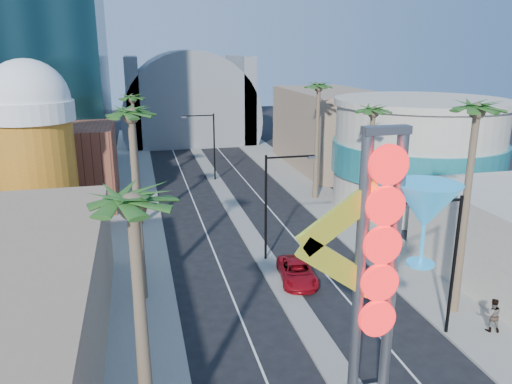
# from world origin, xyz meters

# --- Properties ---
(sidewalk_west) EXTENTS (5.00, 100.00, 0.15)m
(sidewalk_west) POSITION_xyz_m (-9.50, 35.00, 0.07)
(sidewalk_west) COLOR gray
(sidewalk_west) RESTS_ON ground
(sidewalk_east) EXTENTS (5.00, 100.00, 0.15)m
(sidewalk_east) POSITION_xyz_m (9.50, 35.00, 0.07)
(sidewalk_east) COLOR gray
(sidewalk_east) RESTS_ON ground
(median) EXTENTS (1.60, 84.00, 0.15)m
(median) POSITION_xyz_m (0.00, 38.00, 0.07)
(median) COLOR gray
(median) RESTS_ON ground
(brick_filler_west) EXTENTS (10.00, 10.00, 8.00)m
(brick_filler_west) POSITION_xyz_m (-16.00, 38.00, 4.00)
(brick_filler_west) COLOR brown
(brick_filler_west) RESTS_ON ground
(filler_east) EXTENTS (10.00, 20.00, 10.00)m
(filler_east) POSITION_xyz_m (16.00, 48.00, 5.00)
(filler_east) COLOR #957C60
(filler_east) RESTS_ON ground
(beer_mug) EXTENTS (7.00, 7.00, 14.50)m
(beer_mug) POSITION_xyz_m (-17.00, 30.00, 7.84)
(beer_mug) COLOR #AA5D16
(beer_mug) RESTS_ON ground
(turquoise_building) EXTENTS (16.60, 16.60, 10.60)m
(turquoise_building) POSITION_xyz_m (18.00, 30.00, 5.25)
(turquoise_building) COLOR #B8B39C
(turquoise_building) RESTS_ON ground
(canopy) EXTENTS (22.00, 16.00, 22.00)m
(canopy) POSITION_xyz_m (0.00, 72.00, 4.31)
(canopy) COLOR slate
(canopy) RESTS_ON ground
(neon_sign) EXTENTS (6.53, 2.60, 12.55)m
(neon_sign) POSITION_xyz_m (0.82, 2.96, 7.31)
(neon_sign) COLOR gray
(neon_sign) RESTS_ON ground
(streetlight_0) EXTENTS (3.79, 0.25, 8.00)m
(streetlight_0) POSITION_xyz_m (0.55, 20.00, 4.88)
(streetlight_0) COLOR black
(streetlight_0) RESTS_ON ground
(streetlight_1) EXTENTS (3.79, 0.25, 8.00)m
(streetlight_1) POSITION_xyz_m (-0.55, 44.00, 4.88)
(streetlight_1) COLOR black
(streetlight_1) RESTS_ON ground
(streetlight_2) EXTENTS (3.45, 0.25, 8.00)m
(streetlight_2) POSITION_xyz_m (6.72, 8.00, 4.83)
(streetlight_2) COLOR black
(streetlight_2) RESTS_ON ground
(palm_0) EXTENTS (2.40, 2.40, 11.70)m
(palm_0) POSITION_xyz_m (-9.00, 2.00, 9.93)
(palm_0) COLOR brown
(palm_0) RESTS_ON ground
(palm_1) EXTENTS (2.40, 2.40, 12.70)m
(palm_1) POSITION_xyz_m (-9.00, 16.00, 10.82)
(palm_1) COLOR brown
(palm_1) RESTS_ON ground
(palm_2) EXTENTS (2.40, 2.40, 11.20)m
(palm_2) POSITION_xyz_m (-9.00, 30.00, 9.48)
(palm_2) COLOR brown
(palm_2) RESTS_ON ground
(palm_3) EXTENTS (2.40, 2.40, 11.20)m
(palm_3) POSITION_xyz_m (-9.00, 42.00, 9.48)
(palm_3) COLOR brown
(palm_3) RESTS_ON ground
(palm_5) EXTENTS (2.40, 2.40, 13.20)m
(palm_5) POSITION_xyz_m (9.00, 10.00, 11.27)
(palm_5) COLOR brown
(palm_5) RESTS_ON ground
(palm_6) EXTENTS (2.40, 2.40, 11.70)m
(palm_6) POSITION_xyz_m (9.00, 22.00, 9.93)
(palm_6) COLOR brown
(palm_6) RESTS_ON ground
(palm_7) EXTENTS (2.40, 2.40, 12.70)m
(palm_7) POSITION_xyz_m (9.00, 34.00, 10.82)
(palm_7) COLOR brown
(palm_7) RESTS_ON ground
(red_pickup) EXTENTS (2.92, 5.18, 1.36)m
(red_pickup) POSITION_xyz_m (1.20, 16.16, 0.68)
(red_pickup) COLOR #A60C18
(red_pickup) RESTS_ON ground
(pedestrian_a) EXTENTS (0.84, 0.70, 1.97)m
(pedestrian_a) POSITION_xyz_m (11.49, 15.58, 1.13)
(pedestrian_a) COLOR gray
(pedestrian_a) RESTS_ON sidewalk_east
(pedestrian_b) EXTENTS (1.13, 1.00, 1.94)m
(pedestrian_b) POSITION_xyz_m (9.65, 7.52, 1.12)
(pedestrian_b) COLOR gray
(pedestrian_b) RESTS_ON sidewalk_east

